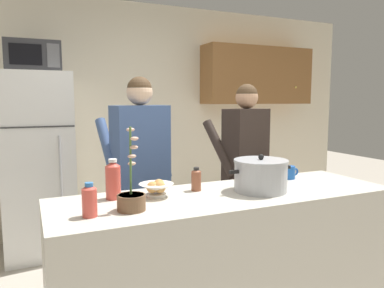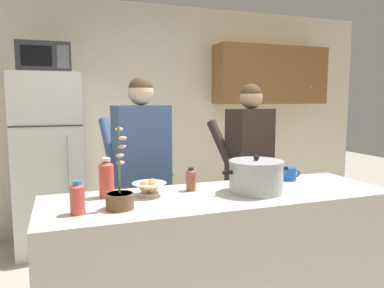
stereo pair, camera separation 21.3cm
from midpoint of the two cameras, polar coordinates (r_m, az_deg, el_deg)
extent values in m
cube|color=beige|center=(4.41, -10.76, 4.13)|extent=(6.00, 0.12, 2.60)
cube|color=brown|center=(4.84, 8.85, 10.40)|extent=(1.47, 0.34, 0.71)
sphere|color=gold|center=(4.98, 14.59, 8.52)|extent=(0.03, 0.03, 0.03)
cube|color=beige|center=(2.46, 2.89, -18.08)|extent=(2.16, 0.68, 0.92)
cube|color=white|center=(3.89, -24.19, -2.96)|extent=(0.64, 0.64, 1.76)
cube|color=#333333|center=(3.52, -24.49, 2.41)|extent=(0.63, 0.01, 0.01)
cylinder|color=#B2B2B7|center=(3.56, -21.27, -5.10)|extent=(0.02, 0.02, 0.79)
cube|color=#2D2D30|center=(3.84, -24.94, 12.14)|extent=(0.48, 0.36, 0.28)
cube|color=black|center=(3.66, -25.94, 12.39)|extent=(0.26, 0.01, 0.18)
cube|color=#59595B|center=(3.66, -22.29, 12.56)|extent=(0.11, 0.01, 0.21)
cylinder|color=#33384C|center=(3.06, -8.51, -14.15)|extent=(0.11, 0.11, 0.81)
cylinder|color=#33384C|center=(3.00, -11.14, -14.61)|extent=(0.11, 0.11, 0.81)
cube|color=#3F598C|center=(2.85, -10.11, -0.58)|extent=(0.45, 0.27, 0.64)
sphere|color=beige|center=(2.83, -10.28, 7.89)|extent=(0.20, 0.20, 0.20)
sphere|color=#4C3823|center=(2.83, -10.29, 8.39)|extent=(0.19, 0.19, 0.19)
cylinder|color=#3F598C|center=(3.05, -7.39, -0.43)|extent=(0.15, 0.39, 0.49)
cylinder|color=#3F598C|center=(2.89, -14.91, -1.01)|extent=(0.15, 0.39, 0.49)
cylinder|color=#726656|center=(3.41, 7.12, -12.05)|extent=(0.11, 0.11, 0.79)
cylinder|color=#726656|center=(3.31, 5.47, -12.64)|extent=(0.11, 0.11, 0.79)
cube|color=#2D231E|center=(3.20, 6.47, -0.20)|extent=(0.46, 0.32, 0.63)
sphere|color=tan|center=(3.18, 6.57, 7.17)|extent=(0.19, 0.19, 0.19)
sphere|color=#4C3823|center=(3.18, 6.58, 7.60)|extent=(0.18, 0.18, 0.18)
cylinder|color=#2D231E|center=(3.43, 7.20, -0.07)|extent=(0.20, 0.38, 0.48)
cylinder|color=#2D231E|center=(3.13, 2.33, -0.69)|extent=(0.20, 0.38, 0.48)
cylinder|color=#ADAFB5|center=(2.37, 8.05, -5.05)|extent=(0.33, 0.33, 0.19)
cylinder|color=#ADAFB5|center=(2.35, 8.09, -2.63)|extent=(0.34, 0.34, 0.02)
sphere|color=black|center=(2.34, 8.10, -2.01)|extent=(0.04, 0.04, 0.04)
cube|color=black|center=(2.26, 3.83, -4.35)|extent=(0.06, 0.02, 0.02)
cube|color=black|center=(2.47, 11.94, -3.55)|extent=(0.06, 0.02, 0.02)
cylinder|color=#1E59B2|center=(2.78, 12.67, -4.33)|extent=(0.09, 0.09, 0.10)
torus|color=#1E59B2|center=(2.82, 13.60, -4.22)|extent=(0.06, 0.01, 0.06)
cylinder|color=white|center=(2.25, -8.27, -7.84)|extent=(0.12, 0.12, 0.02)
cone|color=white|center=(2.24, -8.28, -6.85)|extent=(0.21, 0.21, 0.06)
sphere|color=tan|center=(2.21, -8.93, -6.66)|extent=(0.07, 0.07, 0.07)
sphere|color=tan|center=(2.27, -7.83, -6.29)|extent=(0.07, 0.07, 0.07)
sphere|color=tan|center=(2.21, -7.76, -6.66)|extent=(0.07, 0.07, 0.07)
cylinder|color=#D84C3F|center=(1.94, -18.67, -8.65)|extent=(0.07, 0.07, 0.14)
cone|color=#D84C3F|center=(1.92, -18.76, -6.30)|extent=(0.07, 0.07, 0.02)
cylinder|color=#3372BF|center=(1.92, -18.77, -6.00)|extent=(0.04, 0.04, 0.02)
cylinder|color=brown|center=(2.36, -1.94, -5.78)|extent=(0.06, 0.06, 0.12)
cone|color=brown|center=(2.35, -1.94, -4.08)|extent=(0.06, 0.06, 0.02)
cylinder|color=#262626|center=(2.35, -1.94, -3.89)|extent=(0.03, 0.03, 0.02)
cylinder|color=#D84C3F|center=(2.23, -14.81, -5.82)|extent=(0.09, 0.09, 0.19)
cone|color=#D84C3F|center=(2.21, -14.90, -2.97)|extent=(0.09, 0.09, 0.03)
cylinder|color=white|center=(2.21, -14.91, -2.52)|extent=(0.05, 0.05, 0.02)
cylinder|color=brown|center=(2.00, -12.43, -8.86)|extent=(0.15, 0.15, 0.09)
cylinder|color=#38281E|center=(1.99, -12.46, -7.79)|extent=(0.14, 0.14, 0.01)
cylinder|color=#4C7238|center=(1.95, -12.60, -2.59)|extent=(0.01, 0.03, 0.36)
ellipsoid|color=#D8A58C|center=(1.98, -12.37, -3.00)|extent=(0.04, 0.03, 0.02)
ellipsoid|color=#D8A58C|center=(1.93, -12.43, -1.88)|extent=(0.04, 0.03, 0.02)
ellipsoid|color=#D8A58C|center=(1.94, -12.12, -0.51)|extent=(0.04, 0.03, 0.02)
ellipsoid|color=#D8A58C|center=(1.93, -12.05, 0.80)|extent=(0.04, 0.03, 0.02)
ellipsoid|color=#D8A58C|center=(1.95, -12.62, 2.17)|extent=(0.04, 0.03, 0.02)
camera|label=1|loc=(0.11, -92.21, -0.26)|focal=34.45mm
camera|label=2|loc=(0.11, 87.79, 0.26)|focal=34.45mm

